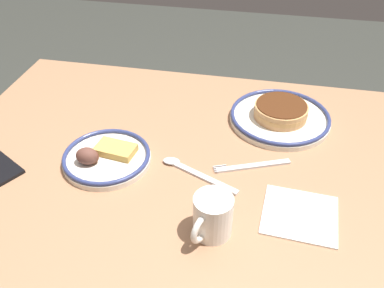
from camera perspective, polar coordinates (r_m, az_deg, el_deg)
dining_table at (r=1.06m, az=-2.05°, el=-5.26°), size 1.14×0.83×0.74m
plate_near_main at (r=1.14m, az=11.96°, el=3.85°), size 0.27×0.27×0.05m
plate_center_pancakes at (r=1.00m, az=-12.03°, el=-1.72°), size 0.21×0.21×0.05m
coffee_mug at (r=0.80m, az=2.76°, el=-9.82°), size 0.08×0.10×0.09m
paper_napkin at (r=0.89m, az=14.53°, el=-9.36°), size 0.16×0.15×0.00m
fork_near at (r=0.98m, az=8.17°, el=-2.83°), size 0.18×0.09×0.01m
tea_spoon at (r=0.96m, az=-0.38°, el=-3.57°), size 0.19×0.09×0.01m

